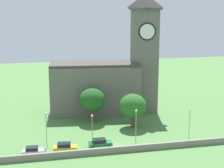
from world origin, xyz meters
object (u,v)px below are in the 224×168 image
car_green (100,143)px  church (109,78)px  streetlamp_east_end (190,118)px  streetlamp_west_mid (46,124)px  streetlamp_central (92,124)px  tree_riverside_west (133,106)px  car_silver (33,151)px  streetlamp_east_mid (136,120)px  car_yellow (65,148)px  tree_by_tower (92,100)px

car_green → church: bearing=74.1°
streetlamp_east_end → streetlamp_west_mid: bearing=177.5°
streetlamp_central → tree_riverside_west: bearing=37.1°
streetlamp_west_mid → streetlamp_east_end: size_ratio=1.13×
car_silver → streetlamp_west_mid: 5.90m
car_green → tree_riverside_west: size_ratio=0.57×
streetlamp_east_mid → car_yellow: bearing=-170.8°
car_yellow → streetlamp_east_mid: streetlamp_east_mid is taller
streetlamp_west_mid → streetlamp_east_mid: bearing=-2.5°
car_yellow → car_green: car_yellow is taller
streetlamp_west_mid → car_silver: bearing=-128.8°
car_silver → streetlamp_east_end: 32.77m
car_yellow → streetlamp_east_end: streetlamp_east_end is taller
car_yellow → tree_by_tower: tree_by_tower is taller
tree_riverside_west → tree_by_tower: bearing=146.2°
tree_by_tower → car_yellow: bearing=-115.7°
car_green → tree_by_tower: tree_by_tower is taller
streetlamp_central → tree_riverside_west: (10.85, 8.20, 0.82)m
tree_riverside_west → streetlamp_central: bearing=-142.9°
car_yellow → tree_riverside_west: size_ratio=0.59×
tree_riverside_west → streetlamp_east_mid: bearing=-101.6°
streetlamp_west_mid → tree_by_tower: bearing=50.0°
church → tree_by_tower: (-5.82, -8.22, -3.63)m
car_green → streetlamp_central: (-1.18, 2.25, 3.33)m
tree_by_tower → car_green: bearing=-94.0°
car_yellow → tree_by_tower: 19.26m
streetlamp_east_mid → streetlamp_east_end: (11.63, -0.53, -0.20)m
car_green → tree_riverside_west: 14.82m
car_yellow → streetlamp_east_end: size_ratio=0.72×
car_silver → car_yellow: (6.03, 0.17, 0.09)m
streetlamp_west_mid → streetlamp_east_mid: size_ratio=1.07×
car_green → tree_by_tower: size_ratio=0.55×
church → streetlamp_central: (-8.14, -22.12, -4.92)m
car_green → tree_riverside_west: bearing=47.2°
church → streetlamp_central: size_ratio=4.89×
car_green → streetlamp_central: 4.19m
streetlamp_east_mid → tree_riverside_west: bearing=78.4°
streetlamp_east_mid → tree_riverside_west: (1.79, 8.73, 0.49)m
streetlamp_west_mid → streetlamp_east_mid: 18.19m
car_silver → streetlamp_east_end: (32.51, 2.06, 3.53)m
church → tree_riverside_west: (2.70, -13.93, -4.10)m
streetlamp_east_end → tree_by_tower: size_ratio=0.78×
car_green → tree_by_tower: (1.14, 16.16, 4.62)m
streetlamp_central → church: bearing=69.8°
car_yellow → streetlamp_west_mid: bearing=136.0°
car_green → tree_by_tower: bearing=86.0°
tree_by_tower → church: bearing=54.7°
streetlamp_east_mid → church: bearing=92.3°
streetlamp_east_mid → streetlamp_east_end: size_ratio=1.05×
car_green → streetlamp_west_mid: size_ratio=0.62×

